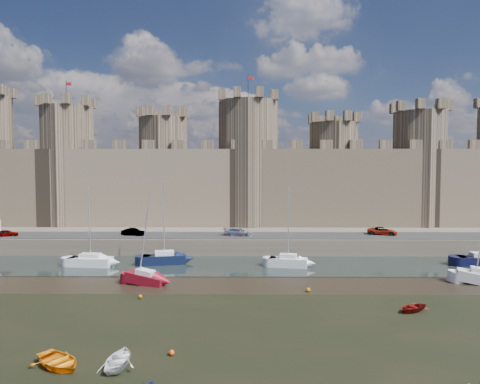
# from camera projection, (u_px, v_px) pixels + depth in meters

# --- Properties ---
(ground) EXTENTS (160.00, 160.00, 0.00)m
(ground) POSITION_uv_depth(u_px,v_px,m) (228.00, 336.00, 32.96)
(ground) COLOR black
(ground) RESTS_ON ground
(seaweed_patch) EXTENTS (70.00, 34.00, 0.01)m
(seaweed_patch) POSITION_uv_depth(u_px,v_px,m) (225.00, 373.00, 26.97)
(seaweed_patch) COLOR black
(seaweed_patch) RESTS_ON ground
(water_channel) EXTENTS (160.00, 12.00, 0.08)m
(water_channel) POSITION_uv_depth(u_px,v_px,m) (235.00, 266.00, 56.93)
(water_channel) COLOR black
(water_channel) RESTS_ON ground
(quay) EXTENTS (160.00, 60.00, 2.50)m
(quay) POSITION_uv_depth(u_px,v_px,m) (238.00, 223.00, 92.81)
(quay) COLOR #4C443A
(quay) RESTS_ON ground
(road) EXTENTS (160.00, 7.00, 0.10)m
(road) POSITION_uv_depth(u_px,v_px,m) (236.00, 235.00, 66.78)
(road) COLOR black
(road) RESTS_ON quay
(castle) EXTENTS (108.50, 11.00, 29.00)m
(castle) POSITION_uv_depth(u_px,v_px,m) (234.00, 176.00, 80.29)
(castle) COLOR #42382B
(castle) RESTS_ON quay
(car_0) EXTENTS (3.43, 2.06, 1.09)m
(car_0) POSITION_uv_depth(u_px,v_px,m) (7.00, 233.00, 65.72)
(car_0) COLOR gray
(car_0) RESTS_ON quay
(car_1) EXTENTS (3.84, 2.19, 1.20)m
(car_1) POSITION_uv_depth(u_px,v_px,m) (133.00, 232.00, 66.55)
(car_1) COLOR gray
(car_1) RESTS_ON quay
(car_2) EXTENTS (4.68, 2.59, 1.28)m
(car_2) POSITION_uv_depth(u_px,v_px,m) (238.00, 232.00, 66.32)
(car_2) COLOR gray
(car_2) RESTS_ON quay
(car_3) EXTENTS (4.98, 3.33, 1.27)m
(car_3) POSITION_uv_depth(u_px,v_px,m) (382.00, 231.00, 67.24)
(car_3) COLOR gray
(car_3) RESTS_ON quay
(sailboat_0) EXTENTS (5.78, 2.61, 10.52)m
(sailboat_0) POSITION_uv_depth(u_px,v_px,m) (90.00, 261.00, 56.48)
(sailboat_0) COLOR silver
(sailboat_0) RESTS_ON ground
(sailboat_1) EXTENTS (5.93, 3.27, 11.23)m
(sailboat_1) POSITION_uv_depth(u_px,v_px,m) (164.00, 258.00, 57.75)
(sailboat_1) COLOR black
(sailboat_1) RESTS_ON ground
(sailboat_2) EXTENTS (5.20, 2.81, 10.64)m
(sailboat_2) POSITION_uv_depth(u_px,v_px,m) (288.00, 261.00, 56.09)
(sailboat_2) COLOR silver
(sailboat_2) RESTS_ON ground
(sailboat_4) EXTENTS (4.75, 2.91, 10.39)m
(sailboat_4) POSITION_uv_depth(u_px,v_px,m) (145.00, 278.00, 47.76)
(sailboat_4) COLOR maroon
(sailboat_4) RESTS_ON ground
(dinghy_0) EXTENTS (4.70, 4.48, 0.79)m
(dinghy_0) POSITION_uv_depth(u_px,v_px,m) (59.00, 361.00, 27.71)
(dinghy_0) COLOR orange
(dinghy_0) RESTS_ON ground
(dinghy_2) EXTENTS (2.42, 3.37, 0.69)m
(dinghy_2) POSITION_uv_depth(u_px,v_px,m) (119.00, 360.00, 27.95)
(dinghy_2) COLOR silver
(dinghy_2) RESTS_ON ground
(dinghy_4) EXTENTS (3.71, 3.46, 0.63)m
(dinghy_4) POSITION_uv_depth(u_px,v_px,m) (412.00, 308.00, 38.64)
(dinghy_4) COLOR maroon
(dinghy_4) RESTS_ON ground
(buoy_1) EXTENTS (0.41, 0.41, 0.41)m
(buoy_1) POSITION_uv_depth(u_px,v_px,m) (140.00, 297.00, 42.49)
(buoy_1) COLOR #C05D08
(buoy_1) RESTS_ON ground
(buoy_3) EXTENTS (0.42, 0.42, 0.42)m
(buoy_3) POSITION_uv_depth(u_px,v_px,m) (308.00, 290.00, 44.86)
(buoy_3) COLOR #C76708
(buoy_3) RESTS_ON ground
(buoy_4) EXTENTS (0.41, 0.41, 0.41)m
(buoy_4) POSITION_uv_depth(u_px,v_px,m) (172.00, 353.00, 29.47)
(buoy_4) COLOR #D73E09
(buoy_4) RESTS_ON ground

